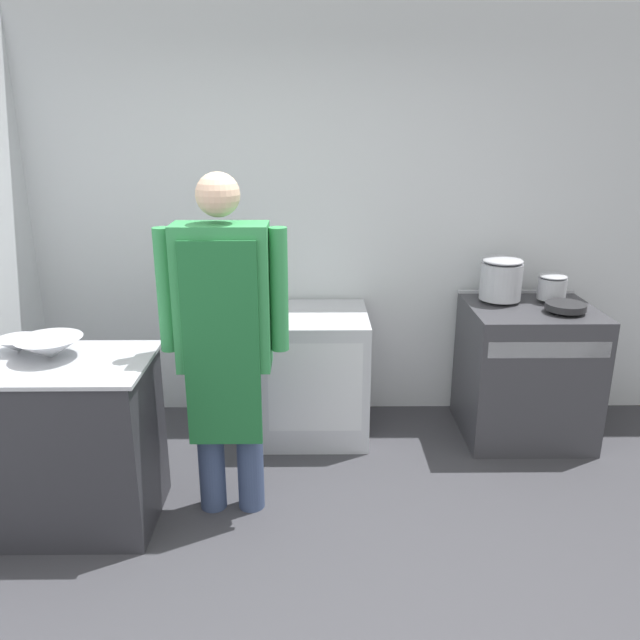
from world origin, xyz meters
TOP-DOWN VIEW (x-y plane):
  - ground_plane at (0.00, 0.00)m, footprint 14.00×14.00m
  - wall_back at (0.00, 2.18)m, footprint 8.00×0.05m
  - prep_counter at (-1.29, 0.82)m, footprint 1.03×0.61m
  - stove at (1.41, 1.75)m, footprint 0.79×0.71m
  - fridge_unit at (0.03, 1.80)m, footprint 0.68×0.67m
  - person_cook at (-0.42, 0.92)m, footprint 0.64×0.24m
  - mixing_bowl at (-1.27, 0.87)m, footprint 0.32×0.32m
  - small_bowl at (-1.47, 0.96)m, footprint 0.21×0.21m
  - stock_pot at (1.23, 1.88)m, footprint 0.26×0.26m
  - saute_pan at (1.57, 1.63)m, footprint 0.25×0.25m
  - sauce_pot at (1.57, 1.88)m, footprint 0.18×0.18m

SIDE VIEW (x-z plane):
  - ground_plane at x=0.00m, z-range 0.00..0.00m
  - fridge_unit at x=0.03m, z-range 0.00..0.83m
  - stove at x=1.41m, z-range -0.01..0.89m
  - prep_counter at x=-1.29m, z-range 0.00..0.89m
  - saute_pan at x=1.57m, z-range 0.90..0.94m
  - small_bowl at x=-1.47m, z-range 0.89..0.96m
  - mixing_bowl at x=-1.27m, z-range 0.89..0.99m
  - sauce_pot at x=1.57m, z-range 0.90..1.07m
  - person_cook at x=-0.42m, z-range 0.13..1.91m
  - stock_pot at x=1.23m, z-range 0.90..1.18m
  - wall_back at x=0.00m, z-range 0.00..2.70m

